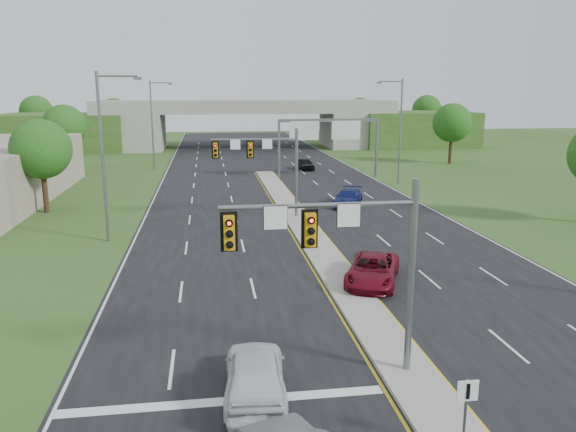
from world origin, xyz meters
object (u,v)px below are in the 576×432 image
at_px(car_far_a, 373,270).
at_px(car_far_b, 348,198).
at_px(keep_right_sign, 466,403).
at_px(signal_mast_far, 267,159).
at_px(car_far_c, 305,164).
at_px(signal_mast_near, 348,248).
at_px(sign_gantry, 327,132).
at_px(car_white, 255,374).
at_px(overpass, 246,127).

bearing_deg(car_far_a, car_far_b, 102.49).
height_order(keep_right_sign, car_far_b, keep_right_sign).
height_order(signal_mast_far, car_far_b, signal_mast_far).
xyz_separation_m(signal_mast_far, car_far_c, (7.67, 26.97, -4.00)).
bearing_deg(car_far_a, signal_mast_near, -88.91).
xyz_separation_m(sign_gantry, car_far_a, (-5.18, -35.62, -4.49)).
bearing_deg(signal_mast_far, car_far_a, -76.46).
bearing_deg(car_white, overpass, -89.81).
bearing_deg(car_far_b, keep_right_sign, -73.87).
bearing_deg(overpass, car_white, -93.87).
bearing_deg(car_far_b, signal_mast_near, -79.44).
bearing_deg(overpass, sign_gantry, -79.21).
bearing_deg(signal_mast_far, sign_gantry, 65.89).
xyz_separation_m(keep_right_sign, overpass, (0.00, 84.53, 2.04)).
relative_size(sign_gantry, car_white, 2.35).
xyz_separation_m(car_far_a, car_far_b, (3.64, 19.67, -0.03)).
xyz_separation_m(signal_mast_far, sign_gantry, (8.95, 19.99, 0.51)).
relative_size(overpass, car_white, 16.25).
xyz_separation_m(car_white, car_far_b, (10.61, 29.85, -0.13)).
xyz_separation_m(keep_right_sign, car_white, (-5.47, 3.64, -0.66)).
relative_size(signal_mast_far, sign_gantry, 0.60).
xyz_separation_m(sign_gantry, car_white, (-12.15, -45.81, -4.38)).
bearing_deg(car_far_a, keep_right_sign, -73.22).
distance_m(car_far_a, car_far_c, 42.78).
height_order(car_far_b, car_far_c, car_far_c).
relative_size(signal_mast_near, sign_gantry, 0.60).
height_order(sign_gantry, car_far_c, sign_gantry).
bearing_deg(sign_gantry, car_white, -104.86).
height_order(overpass, car_far_a, overpass).
xyz_separation_m(keep_right_sign, car_far_a, (1.50, 13.82, -0.76)).
bearing_deg(overpass, car_far_b, -84.25).
relative_size(keep_right_sign, overpass, 0.03).
bearing_deg(car_far_b, sign_gantry, 109.33).
height_order(signal_mast_far, car_white, signal_mast_far).
relative_size(signal_mast_far, overpass, 0.09).
bearing_deg(signal_mast_near, sign_gantry, 78.75).
xyz_separation_m(signal_mast_far, keep_right_sign, (2.26, -29.45, -3.21)).
xyz_separation_m(signal_mast_near, car_far_a, (3.76, 9.37, -3.97)).
bearing_deg(signal_mast_far, overpass, 87.65).
xyz_separation_m(overpass, car_white, (-5.47, -80.88, -2.70)).
height_order(signal_mast_far, sign_gantry, signal_mast_far).
bearing_deg(signal_mast_far, car_white, -97.08).
bearing_deg(car_far_a, signal_mast_far, 126.51).
bearing_deg(car_far_b, overpass, 120.61).
bearing_deg(keep_right_sign, sign_gantry, 82.30).
xyz_separation_m(sign_gantry, overpass, (-6.68, 35.08, -1.69)).
height_order(signal_mast_near, car_white, signal_mast_near).
relative_size(signal_mast_far, car_far_b, 1.44).
xyz_separation_m(signal_mast_near, car_white, (-3.20, -0.81, -3.87)).
distance_m(signal_mast_near, sign_gantry, 45.88).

